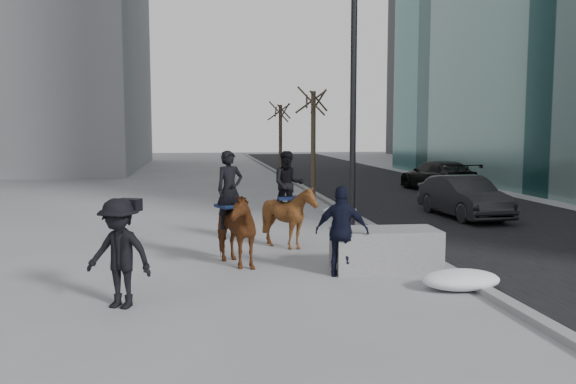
{
  "coord_description": "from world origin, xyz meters",
  "views": [
    {
      "loc": [
        -1.86,
        -11.54,
        2.86
      ],
      "look_at": [
        0.0,
        1.2,
        1.5
      ],
      "focal_mm": 38.0,
      "sensor_mm": 36.0,
      "label": 1
    }
  ],
  "objects": [
    {
      "name": "car_far",
      "position": [
        8.81,
        14.63,
        0.7
      ],
      "size": [
        2.36,
        4.96,
        1.39
      ],
      "primitive_type": "imported",
      "rotation": [
        0.0,
        0.0,
        3.23
      ],
      "color": "black",
      "rests_on": "ground"
    },
    {
      "name": "ground",
      "position": [
        0.0,
        0.0,
        0.0
      ],
      "size": [
        120.0,
        120.0,
        0.0
      ],
      "primitive_type": "plane",
      "color": "gray",
      "rests_on": "ground"
    },
    {
      "name": "snow_piles",
      "position": [
        2.7,
        2.35,
        0.17
      ],
      "size": [
        1.41,
        10.19,
        0.36
      ],
      "color": "white",
      "rests_on": "ground"
    },
    {
      "name": "road",
      "position": [
        7.0,
        10.0,
        0.01
      ],
      "size": [
        8.0,
        90.0,
        0.01
      ],
      "primitive_type": "cube",
      "color": "black",
      "rests_on": "ground"
    },
    {
      "name": "feeder",
      "position": [
        0.84,
        -0.26,
        0.88
      ],
      "size": [
        1.11,
        1.01,
        1.75
      ],
      "color": "black",
      "rests_on": "ground"
    },
    {
      "name": "planter",
      "position": [
        1.82,
        0.1,
        0.42
      ],
      "size": [
        2.14,
        1.12,
        0.84
      ],
      "primitive_type": "cube",
      "rotation": [
        0.0,
        0.0,
        -0.03
      ],
      "color": "gray",
      "rests_on": "ground"
    },
    {
      "name": "tree_near",
      "position": [
        2.4,
        11.07,
        2.35
      ],
      "size": [
        1.2,
        1.2,
        4.7
      ],
      "primitive_type": null,
      "color": "#382B21",
      "rests_on": "ground"
    },
    {
      "name": "curb",
      "position": [
        3.0,
        10.0,
        0.06
      ],
      "size": [
        0.25,
        90.0,
        0.12
      ],
      "primitive_type": "cube",
      "color": "gray",
      "rests_on": "ground"
    },
    {
      "name": "mounted_right",
      "position": [
        0.23,
        2.63,
        0.93
      ],
      "size": [
        1.29,
        1.44,
        2.31
      ],
      "color": "#451B0D",
      "rests_on": "ground"
    },
    {
      "name": "mounted_left",
      "position": [
        -1.24,
        1.0,
        0.89
      ],
      "size": [
        1.51,
        2.03,
        2.39
      ],
      "color": "#45200D",
      "rests_on": "ground"
    },
    {
      "name": "camera_crew",
      "position": [
        -3.14,
        -1.77,
        0.89
      ],
      "size": [
        1.3,
        1.08,
        1.75
      ],
      "color": "black",
      "rests_on": "ground"
    },
    {
      "name": "tree_far",
      "position": [
        2.4,
        20.43,
        2.26
      ],
      "size": [
        1.2,
        1.2,
        4.52
      ],
      "primitive_type": null,
      "color": "#392921",
      "rests_on": "ground"
    },
    {
      "name": "car_near",
      "position": [
        6.48,
        6.73,
        0.67
      ],
      "size": [
        1.65,
        4.12,
        1.33
      ],
      "primitive_type": "imported",
      "rotation": [
        0.0,
        0.0,
        0.06
      ],
      "color": "black",
      "rests_on": "ground"
    },
    {
      "name": "lamppost",
      "position": [
        2.6,
        5.86,
        4.99
      ],
      "size": [
        0.25,
        0.8,
        9.09
      ],
      "color": "black",
      "rests_on": "ground"
    }
  ]
}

